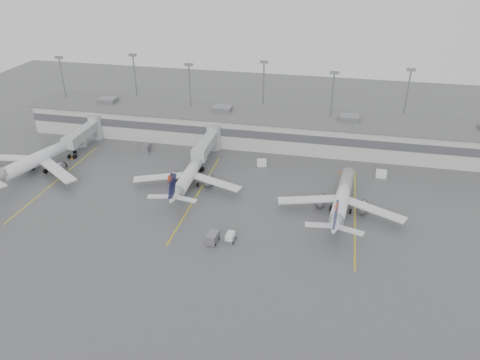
% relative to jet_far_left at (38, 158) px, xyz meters
% --- Properties ---
extents(ground, '(260.00, 260.00, 0.00)m').
position_rel_jet_far_left_xyz_m(ground, '(59.26, -27.60, -3.36)').
color(ground, '#4E4E50').
rests_on(ground, ground).
extents(terminal, '(152.00, 17.00, 9.45)m').
position_rel_jet_far_left_xyz_m(terminal, '(59.26, 30.38, 0.81)').
color(terminal, '#B5B5AF').
rests_on(terminal, ground).
extents(light_masts, '(142.40, 8.00, 20.60)m').
position_rel_jet_far_left_xyz_m(light_masts, '(59.26, 36.15, 8.67)').
color(light_masts, gray).
rests_on(light_masts, ground).
extents(jet_bridge_left, '(4.00, 17.20, 7.00)m').
position_rel_jet_far_left_xyz_m(jet_bridge_left, '(3.76, 18.12, 0.51)').
color(jet_bridge_left, '#9FA2A4').
rests_on(jet_bridge_left, ground).
extents(jet_bridge_right, '(4.00, 17.20, 7.00)m').
position_rel_jet_far_left_xyz_m(jet_bridge_right, '(38.76, 18.12, 0.51)').
color(jet_bridge_right, '#9FA2A4').
rests_on(jet_bridge_right, ground).
extents(stand_markings, '(105.25, 40.00, 0.01)m').
position_rel_jet_far_left_xyz_m(stand_markings, '(59.26, -3.60, -3.35)').
color(stand_markings, yellow).
rests_on(stand_markings, ground).
extents(jet_far_left, '(28.77, 32.69, 10.81)m').
position_rel_jet_far_left_xyz_m(jet_far_left, '(0.00, 0.00, 0.00)').
color(jet_far_left, silver).
rests_on(jet_far_left, ground).
extents(jet_mid_left, '(25.98, 29.12, 9.42)m').
position_rel_jet_far_left_xyz_m(jet_mid_left, '(38.76, 0.67, -0.43)').
color(jet_mid_left, silver).
rests_on(jet_mid_left, ground).
extents(jet_mid_right, '(26.74, 30.09, 9.74)m').
position_rel_jet_far_left_xyz_m(jet_mid_right, '(73.78, -3.37, -0.33)').
color(jet_mid_right, silver).
rests_on(jet_mid_right, ground).
extents(baggage_tug, '(1.92, 2.79, 1.72)m').
position_rel_jet_far_left_xyz_m(baggage_tug, '(53.27, -19.29, -2.69)').
color(baggage_tug, white).
rests_on(baggage_tug, ground).
extents(baggage_cart, '(2.04, 3.29, 2.03)m').
position_rel_jet_far_left_xyz_m(baggage_cart, '(50.07, -20.49, -2.30)').
color(baggage_cart, slate).
rests_on(baggage_cart, ground).
extents(gse_uld_a, '(3.24, 2.80, 1.94)m').
position_rel_jet_far_left_xyz_m(gse_uld_a, '(2.43, 15.82, -2.39)').
color(gse_uld_a, white).
rests_on(gse_uld_a, ground).
extents(gse_uld_b, '(2.65, 2.12, 1.64)m').
position_rel_jet_far_left_xyz_m(gse_uld_b, '(53.45, 14.45, -2.54)').
color(gse_uld_b, white).
rests_on(gse_uld_b, ground).
extents(gse_uld_c, '(2.50, 1.70, 1.75)m').
position_rel_jet_far_left_xyz_m(gse_uld_c, '(82.91, 14.46, -2.49)').
color(gse_uld_c, white).
rests_on(gse_uld_c, ground).
extents(gse_loader, '(2.05, 3.15, 1.92)m').
position_rel_jet_far_left_xyz_m(gse_loader, '(21.12, 16.80, -2.40)').
color(gse_loader, slate).
rests_on(gse_loader, ground).
extents(cone_a, '(0.47, 0.47, 0.75)m').
position_rel_jet_far_left_xyz_m(cone_a, '(4.01, 7.84, -2.99)').
color(cone_a, orange).
rests_on(cone_a, ground).
extents(cone_b, '(0.49, 0.49, 0.78)m').
position_rel_jet_far_left_xyz_m(cone_b, '(39.51, 5.66, -2.97)').
color(cone_b, orange).
rests_on(cone_b, ground).
extents(cone_c, '(0.46, 0.46, 0.73)m').
position_rel_jet_far_left_xyz_m(cone_c, '(72.95, 14.22, -3.00)').
color(cone_c, orange).
rests_on(cone_c, ground).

